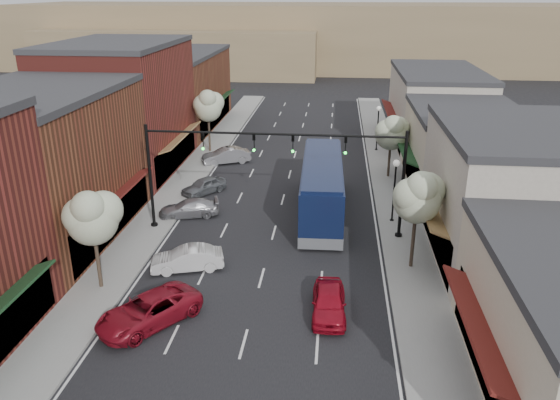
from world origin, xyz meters
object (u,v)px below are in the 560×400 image
(parked_car_b, at_px, (187,259))
(parked_car_e, at_px, (226,156))
(tree_right_near, at_px, (419,196))
(lamp_post_far, at_px, (378,121))
(signal_mast_left, at_px, (185,162))
(signal_mast_right, at_px, (365,168))
(tree_right_far, at_px, (392,132))
(parked_car_a, at_px, (149,311))
(tree_left_far, at_px, (208,105))
(parked_car_d, at_px, (204,186))
(tree_left_near, at_px, (92,216))
(coach_bus, at_px, (322,187))
(red_hatchback, at_px, (329,302))
(parked_car_c, at_px, (189,208))
(lamp_post_near, at_px, (395,181))

(parked_car_b, bearing_deg, parked_car_e, 168.25)
(tree_right_near, bearing_deg, lamp_post_far, 91.30)
(signal_mast_left, distance_m, parked_car_b, 6.87)
(signal_mast_right, xyz_separation_m, tree_right_far, (2.73, 11.95, -0.63))
(parked_car_a, bearing_deg, tree_left_far, 134.38)
(parked_car_b, distance_m, parked_car_d, 12.26)
(signal_mast_left, relative_size, parked_car_e, 1.89)
(tree_right_near, bearing_deg, tree_left_near, -166.45)
(parked_car_e, bearing_deg, coach_bus, 14.98)
(tree_right_far, height_order, coach_bus, tree_right_far)
(parked_car_e, bearing_deg, signal_mast_left, -22.83)
(tree_left_far, distance_m, parked_car_e, 5.60)
(tree_left_near, xyz_separation_m, parked_car_e, (2.23, 22.65, -3.51))
(red_hatchback, relative_size, parked_car_c, 0.98)
(lamp_post_near, height_order, red_hatchback, lamp_post_near)
(signal_mast_left, relative_size, parked_car_a, 1.61)
(tree_left_near, height_order, lamp_post_far, tree_left_near)
(lamp_post_far, height_order, parked_car_d, lamp_post_far)
(tree_right_far, xyz_separation_m, tree_left_far, (-16.60, 6.00, 0.61))
(lamp_post_near, relative_size, coach_bus, 0.35)
(tree_right_far, bearing_deg, parked_car_c, -145.98)
(signal_mast_left, relative_size, tree_left_far, 1.34)
(signal_mast_right, distance_m, red_hatchback, 10.18)
(parked_car_d, bearing_deg, parked_car_c, -51.91)
(parked_car_a, relative_size, parked_car_b, 1.26)
(parked_car_d, bearing_deg, tree_right_far, 57.97)
(tree_left_near, height_order, lamp_post_near, tree_left_near)
(signal_mast_right, height_order, tree_left_far, signal_mast_right)
(lamp_post_near, relative_size, parked_car_d, 1.19)
(signal_mast_right, relative_size, signal_mast_left, 1.00)
(lamp_post_far, relative_size, parked_car_e, 1.02)
(signal_mast_right, xyz_separation_m, coach_bus, (-2.66, 3.65, -2.63))
(tree_right_near, relative_size, lamp_post_far, 1.34)
(parked_car_b, height_order, parked_car_c, parked_car_b)
(tree_right_near, bearing_deg, parked_car_d, 143.64)
(tree_left_near, bearing_deg, tree_right_near, 13.55)
(tree_left_far, relative_size, parked_car_a, 1.20)
(tree_left_far, bearing_deg, signal_mast_left, -81.65)
(parked_car_a, xyz_separation_m, parked_car_c, (-1.50, 13.00, -0.11))
(lamp_post_near, bearing_deg, tree_left_far, 136.11)
(signal_mast_left, height_order, tree_right_near, signal_mast_left)
(tree_right_far, height_order, parked_car_b, tree_right_far)
(red_hatchback, bearing_deg, coach_bus, 92.14)
(parked_car_c, bearing_deg, parked_car_e, 163.51)
(tree_left_near, xyz_separation_m, lamp_post_near, (16.05, 10.56, -1.22))
(tree_right_far, distance_m, parked_car_b, 21.76)
(tree_left_near, height_order, red_hatchback, tree_left_near)
(signal_mast_right, bearing_deg, parked_car_b, -151.19)
(parked_car_e, bearing_deg, lamp_post_far, 86.97)
(tree_left_near, bearing_deg, tree_left_far, 90.00)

